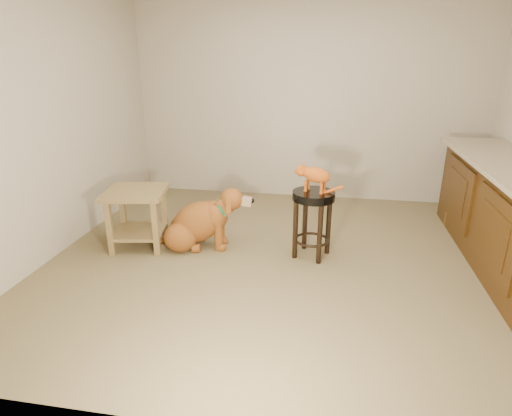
% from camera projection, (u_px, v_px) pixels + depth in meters
% --- Properties ---
extents(floor, '(4.50, 4.00, 0.01)m').
position_uv_depth(floor, '(290.00, 260.00, 4.05)').
color(floor, brown).
rests_on(floor, ground).
extents(room_shell, '(4.54, 4.04, 2.62)m').
position_uv_depth(room_shell, '(296.00, 76.00, 3.48)').
color(room_shell, '#A79D87').
rests_on(room_shell, ground).
extents(cabinet_run, '(0.70, 2.56, 0.94)m').
position_uv_depth(cabinet_run, '(509.00, 219.00, 3.86)').
color(cabinet_run, '#3E250B').
rests_on(cabinet_run, ground).
extents(padded_stool, '(0.42, 0.42, 0.65)m').
position_uv_depth(padded_stool, '(313.00, 211.00, 4.00)').
color(padded_stool, black).
rests_on(padded_stool, ground).
extents(wood_stool, '(0.44, 0.44, 0.77)m').
position_uv_depth(wood_stool, '(473.00, 197.00, 4.56)').
color(wood_stool, brown).
rests_on(wood_stool, ground).
extents(side_table, '(0.66, 0.66, 0.59)m').
position_uv_depth(side_table, '(137.00, 209.00, 4.24)').
color(side_table, brown).
rests_on(side_table, ground).
extents(golden_retriever, '(1.05, 0.54, 0.67)m').
position_uv_depth(golden_retriever, '(199.00, 223.00, 4.27)').
color(golden_retriever, brown).
rests_on(golden_retriever, ground).
extents(tabby_kitten, '(0.46, 0.21, 0.29)m').
position_uv_depth(tabby_kitten, '(314.00, 175.00, 3.89)').
color(tabby_kitten, '#9D430F').
rests_on(tabby_kitten, padded_stool).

